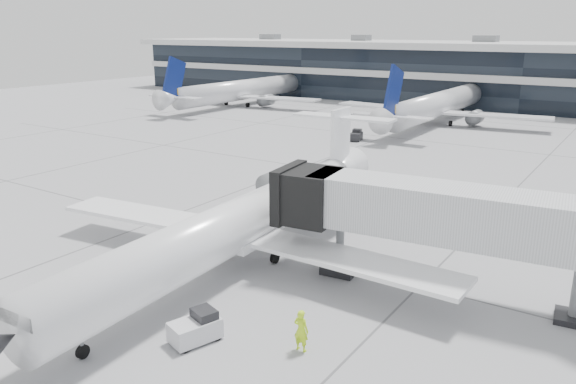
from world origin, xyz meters
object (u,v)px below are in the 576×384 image
Objects in this scene: jet_bridge at (469,218)px; ramp_worker at (301,330)px; regional_jet at (239,223)px; baggage_tug at (196,328)px.

jet_bridge is 10.46m from ramp_worker.
regional_jet reaches higher than jet_bridge.
regional_jet is at bearing -173.04° from jet_bridge.
jet_bridge is at bearing 10.57° from regional_jet.
ramp_worker is (8.02, -5.88, -1.67)m from regional_jet.
jet_bridge reaches higher than baggage_tug.
baggage_tug is (-4.35, -1.93, -0.34)m from ramp_worker.
baggage_tug is at bearing -67.66° from regional_jet.
regional_jet reaches higher than baggage_tug.
regional_jet is 17.21× the size of ramp_worker.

